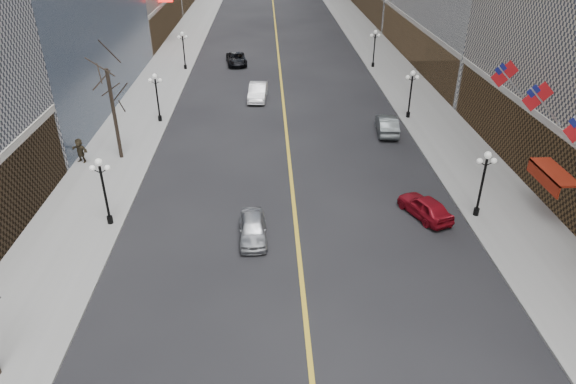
{
  "coord_description": "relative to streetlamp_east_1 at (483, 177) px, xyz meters",
  "views": [
    {
      "loc": [
        -1.67,
        1.94,
        17.67
      ],
      "look_at": [
        -1.0,
        17.75,
        8.92
      ],
      "focal_mm": 32.0,
      "sensor_mm": 36.0,
      "label": 1
    }
  ],
  "objects": [
    {
      "name": "sidewalk_east",
      "position": [
        2.2,
        40.0,
        -2.83
      ],
      "size": [
        6.0,
        230.0,
        0.15
      ],
      "primitive_type": "cube",
      "color": "gray",
      "rests_on": "ground"
    },
    {
      "name": "sidewalk_west",
      "position": [
        -25.8,
        40.0,
        -2.83
      ],
      "size": [
        6.0,
        230.0,
        0.15
      ],
      "primitive_type": "cube",
      "color": "gray",
      "rests_on": "ground"
    },
    {
      "name": "lane_line",
      "position": [
        -11.8,
        50.0,
        -2.89
      ],
      "size": [
        0.25,
        200.0,
        0.02
      ],
      "primitive_type": "cube",
      "color": "gold",
      "rests_on": "ground"
    },
    {
      "name": "streetlamp_east_1",
      "position": [
        0.0,
        0.0,
        0.0
      ],
      "size": [
        1.26,
        0.44,
        4.52
      ],
      "color": "black",
      "rests_on": "sidewalk_east"
    },
    {
      "name": "streetlamp_east_2",
      "position": [
        0.0,
        18.0,
        0.0
      ],
      "size": [
        1.26,
        0.44,
        4.52
      ],
      "color": "black",
      "rests_on": "sidewalk_east"
    },
    {
      "name": "streetlamp_east_3",
      "position": [
        0.0,
        36.0,
        0.0
      ],
      "size": [
        1.26,
        0.44,
        4.52
      ],
      "color": "black",
      "rests_on": "sidewalk_east"
    },
    {
      "name": "streetlamp_west_1",
      "position": [
        -23.6,
        0.0,
        0.0
      ],
      "size": [
        1.26,
        0.44,
        4.52
      ],
      "color": "black",
      "rests_on": "sidewalk_west"
    },
    {
      "name": "streetlamp_west_2",
      "position": [
        -23.6,
        18.0,
        0.0
      ],
      "size": [
        1.26,
        0.44,
        4.52
      ],
      "color": "black",
      "rests_on": "sidewalk_west"
    },
    {
      "name": "streetlamp_west_3",
      "position": [
        -23.6,
        36.0,
        0.0
      ],
      "size": [
        1.26,
        0.44,
        4.52
      ],
      "color": "black",
      "rests_on": "sidewalk_west"
    },
    {
      "name": "flag_4",
      "position": [
        3.51,
        2.0,
        4.39
      ],
      "size": [
        2.87,
        0.12,
        2.87
      ],
      "color": "#B2B2B7",
      "rests_on": "ground"
    },
    {
      "name": "flag_5",
      "position": [
        3.51,
        7.0,
        4.39
      ],
      "size": [
        2.87,
        0.12,
        2.87
      ],
      "color": "#B2B2B7",
      "rests_on": "ground"
    },
    {
      "name": "awning_c",
      "position": [
        4.3,
        -0.0,
        0.18
      ],
      "size": [
        1.4,
        4.0,
        0.93
      ],
      "color": "maroon",
      "rests_on": "ground"
    },
    {
      "name": "tree_west_far",
      "position": [
        -25.3,
        10.0,
        3.34
      ],
      "size": [
        3.6,
        3.6,
        7.92
      ],
      "color": "#2D231C",
      "rests_on": "sidewalk_west"
    },
    {
      "name": "car_nb_near",
      "position": [
        -14.51,
        -1.87,
        -2.19
      ],
      "size": [
        1.85,
        4.27,
        1.43
      ],
      "primitive_type": "imported",
      "rotation": [
        0.0,
        0.0,
        0.04
      ],
      "color": "#A2A5AA",
      "rests_on": "ground"
    },
    {
      "name": "car_nb_mid",
      "position": [
        -14.44,
        24.3,
        -2.07
      ],
      "size": [
        2.13,
        5.17,
        1.67
      ],
      "primitive_type": "imported",
      "rotation": [
        0.0,
        0.0,
        -0.07
      ],
      "color": "white",
      "rests_on": "ground"
    },
    {
      "name": "car_nb_far",
      "position": [
        -17.32,
        38.28,
        -2.18
      ],
      "size": [
        3.07,
        5.48,
        1.45
      ],
      "primitive_type": "imported",
      "rotation": [
        0.0,
        0.0,
        0.13
      ],
      "color": "black",
      "rests_on": "ground"
    },
    {
      "name": "car_sb_mid",
      "position": [
        -3.35,
        0.22,
        -2.18
      ],
      "size": [
        3.22,
        4.58,
        1.45
      ],
      "primitive_type": "imported",
      "rotation": [
        0.0,
        0.0,
        3.54
      ],
      "color": "maroon",
      "rests_on": "ground"
    },
    {
      "name": "car_sb_far",
      "position": [
        -2.8,
        14.52,
        -2.12
      ],
      "size": [
        2.13,
        4.92,
        1.57
      ],
      "primitive_type": "imported",
      "rotation": [
        0.0,
        0.0,
        3.04
      ],
      "color": "#555D5E",
      "rests_on": "ground"
    },
    {
      "name": "ped_west_far",
      "position": [
        -28.2,
        9.25,
        -1.77
      ],
      "size": [
        1.86,
        1.28,
        1.96
      ],
      "primitive_type": "imported",
      "rotation": [
        0.0,
        0.0,
        -0.46
      ],
      "color": "#342C1D",
      "rests_on": "sidewalk_west"
    }
  ]
}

